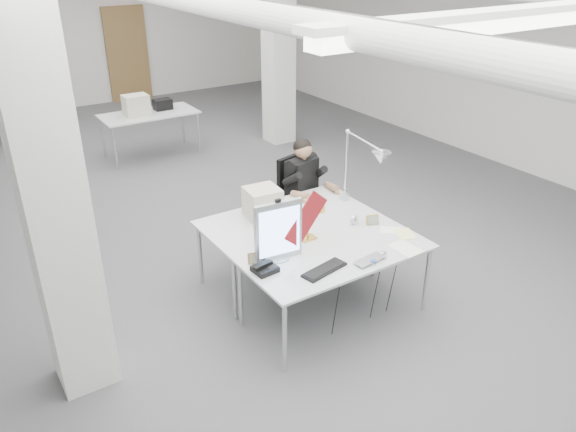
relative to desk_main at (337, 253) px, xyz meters
The scene contains 22 objects.
room_shell 2.80m from the desk_main, 89.21° to the left, with size 10.04×14.04×3.24m.
desk_main is the anchor object (origin of this frame).
desk_second 0.90m from the desk_main, 90.00° to the left, with size 1.80×0.90×0.03m, color silver.
bg_desk_a 5.50m from the desk_main, 87.92° to the left, with size 1.60×0.80×0.03m, color silver.
bg_desk_b 7.91m from the desk_main, 103.16° to the left, with size 1.60×0.80×0.03m, color silver.
office_chair 1.65m from the desk_main, 68.08° to the left, with size 0.58×0.58×1.18m, color black, non-canonical shape.
seated_person 1.60m from the desk_main, 67.41° to the left, with size 0.52×0.65×0.98m, color black, non-canonical shape.
monitor 0.64m from the desk_main, 159.05° to the left, with size 0.46×0.05×0.57m, color #A8A9AD.
pennant 0.46m from the desk_main, 145.97° to the left, with size 0.51×0.01×0.21m, color maroon.
keyboard 0.37m from the desk_main, 145.63° to the right, with size 0.45×0.15×0.02m, color black.
laptop 0.38m from the desk_main, 67.35° to the right, with size 0.32×0.21×0.03m, color #ADACB1.
mouse 0.42m from the desk_main, 39.77° to the right, with size 0.09×0.06×0.03m, color #A5A4A9.
bankers_lamp 0.42m from the desk_main, 103.04° to the left, with size 0.32×0.13×0.37m, color gold, non-canonical shape.
desk_phone 0.76m from the desk_main, behind, with size 0.20×0.18×0.05m, color black.
picture_frame_left 0.79m from the desk_main, 162.12° to the left, with size 0.14×0.01×0.11m, color #B0814C.
picture_frame_right 0.70m from the desk_main, 21.48° to the left, with size 0.13×0.01×0.11m, color #A28D45.
desk_clock 0.62m from the desk_main, 36.06° to the left, with size 0.11×0.11×0.03m, color silver.
paper_stack_a 0.66m from the desk_main, 28.03° to the right, with size 0.21×0.30×0.01m, color white.
paper_stack_b 0.79m from the desk_main, ahead, with size 0.17×0.23×0.01m, color #FFF798.
paper_stack_c 0.72m from the desk_main, ahead, with size 0.22×0.15×0.01m, color white.
beige_monitor 1.06m from the desk_main, 101.26° to the left, with size 0.34×0.32×0.32m, color beige.
architect_lamp 1.13m from the desk_main, 39.23° to the left, with size 0.24×0.71×0.91m, color silver, non-canonical shape.
Camera 1 is at (-2.90, -6.10, 3.40)m, focal length 35.00 mm.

